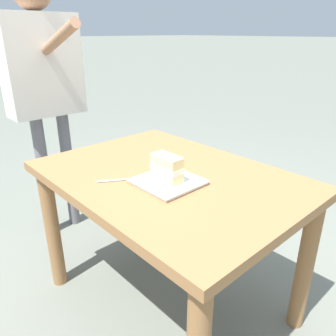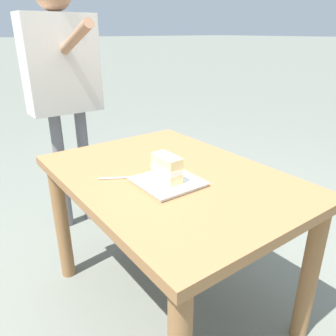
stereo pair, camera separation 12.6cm
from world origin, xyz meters
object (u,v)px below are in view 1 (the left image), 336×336
object	(u,v)px
cake_slice	(167,168)
diner_person	(43,70)
dessert_fork	(122,180)
dessert_plate	(168,182)
patio_table	(168,198)

from	to	relation	value
cake_slice	diner_person	xyz separation A→B (m)	(-1.05, 0.00, 0.28)
cake_slice	dessert_fork	size ratio (longest dim) A/B	0.83
dessert_plate	dessert_fork	bearing A→B (deg)	-141.81
dessert_plate	diner_person	bearing A→B (deg)	-179.83
dessert_plate	dessert_fork	world-z (taller)	dessert_plate
dessert_plate	patio_table	bearing A→B (deg)	136.26
diner_person	cake_slice	bearing A→B (deg)	-0.04
dessert_plate	cake_slice	xyz separation A→B (m)	(-0.00, -0.00, 0.06)
diner_person	dessert_fork	bearing A→B (deg)	-7.14
dessert_plate	cake_slice	bearing A→B (deg)	-109.84
patio_table	diner_person	size ratio (longest dim) A/B	0.71
dessert_plate	dessert_fork	distance (m)	0.19
dessert_fork	diner_person	world-z (taller)	diner_person
dessert_fork	cake_slice	bearing A→B (deg)	37.54
patio_table	dessert_fork	xyz separation A→B (m)	(-0.08, -0.18, 0.12)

